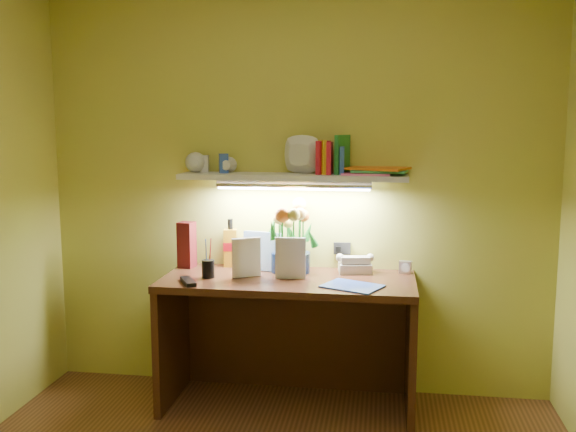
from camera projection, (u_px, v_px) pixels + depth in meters
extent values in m
cube|color=#371C0F|center=(288.00, 343.00, 3.61)|extent=(1.40, 0.60, 0.75)
cube|color=#B2B1B6|center=(405.00, 267.00, 3.67)|extent=(0.08, 0.05, 0.07)
cube|color=#541113|center=(187.00, 245.00, 3.81)|extent=(0.10, 0.10, 0.27)
cylinder|color=black|center=(208.00, 263.00, 3.56)|extent=(0.09, 0.09, 0.17)
cube|color=black|center=(188.00, 281.00, 3.44)|extent=(0.14, 0.19, 0.02)
cube|color=blue|center=(352.00, 286.00, 3.36)|extent=(0.35, 0.31, 0.01)
imported|color=silver|center=(232.00, 259.00, 3.53)|extent=(0.16, 0.09, 0.22)
imported|color=silver|center=(275.00, 258.00, 3.53)|extent=(0.17, 0.03, 0.23)
cube|color=silver|center=(293.00, 177.00, 3.65)|extent=(1.30, 0.25, 0.03)
imported|color=silver|center=(193.00, 165.00, 3.72)|extent=(0.13, 0.13, 0.09)
imported|color=silver|center=(226.00, 166.00, 3.70)|extent=(0.09, 0.09, 0.09)
imported|color=silver|center=(299.00, 169.00, 3.65)|extent=(0.27, 0.27, 0.05)
cube|color=silver|center=(205.00, 164.00, 3.78)|extent=(0.05, 0.04, 0.10)
cube|color=blue|center=(224.00, 163.00, 3.72)|extent=(0.06, 0.06, 0.11)
cube|color=red|center=(323.00, 158.00, 3.63)|extent=(0.08, 0.13, 0.19)
cube|color=gold|center=(322.00, 157.00, 3.62)|extent=(0.07, 0.12, 0.19)
cube|color=#2B52AA|center=(342.00, 160.00, 3.62)|extent=(0.03, 0.11, 0.16)
cube|color=#1E732D|center=(342.00, 155.00, 3.63)|extent=(0.08, 0.14, 0.22)
cube|color=red|center=(330.00, 158.00, 3.62)|extent=(0.03, 0.13, 0.18)
cube|color=pink|center=(367.00, 174.00, 3.61)|extent=(0.28, 0.21, 0.01)
cube|color=#3CAC5E|center=(380.00, 171.00, 3.61)|extent=(0.32, 0.25, 0.01)
cube|color=orange|center=(378.00, 168.00, 3.62)|extent=(0.38, 0.33, 0.01)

